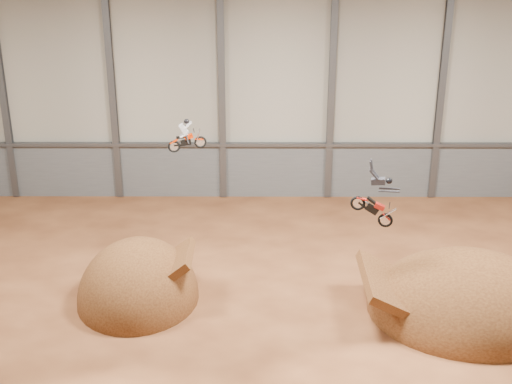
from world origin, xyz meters
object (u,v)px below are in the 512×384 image
fmx_rider_a (188,133)px  takeoff_ramp (139,298)px  fmx_rider_b (369,193)px  landing_ramp (467,311)px

fmx_rider_a → takeoff_ramp: bearing=-135.4°
takeoff_ramp → fmx_rider_b: fmx_rider_b is taller
takeoff_ramp → landing_ramp: bearing=-4.1°
takeoff_ramp → fmx_rider_a: bearing=52.9°
fmx_rider_b → fmx_rider_a: bearing=169.6°
takeoff_ramp → landing_ramp: takeoff_ramp is taller
landing_ramp → fmx_rider_b: fmx_rider_b is taller
takeoff_ramp → fmx_rider_b: 12.10m
landing_ramp → fmx_rider_a: 15.61m
landing_ramp → fmx_rider_b: bearing=172.3°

